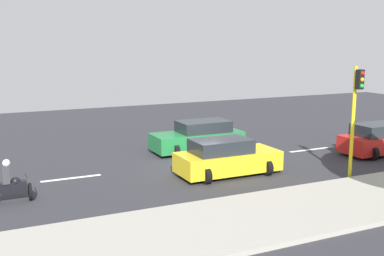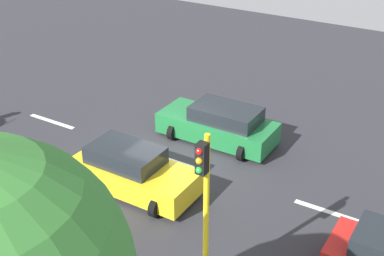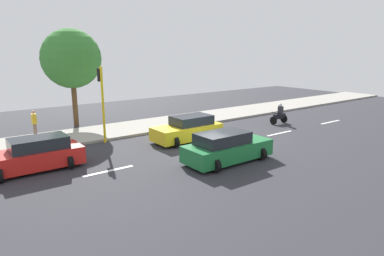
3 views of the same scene
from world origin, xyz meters
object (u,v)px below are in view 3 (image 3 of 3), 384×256
object	(u,v)px
motorcycle	(279,115)
pedestrian_near_signal	(34,123)
car_red	(34,155)
car_green	(227,148)
car_yellow_cab	(188,129)
street_tree_center	(71,59)
traffic_light_corner	(102,93)

from	to	relation	value
motorcycle	pedestrian_near_signal	xyz separation A→B (m)	(5.91, 15.75, 0.42)
car_red	car_green	size ratio (longest dim) A/B	0.96
car_red	car_yellow_cab	size ratio (longest dim) A/B	1.03
car_yellow_cab	motorcycle	xyz separation A→B (m)	(-0.11, -8.36, -0.07)
car_green	pedestrian_near_signal	distance (m)	12.10
car_red	car_yellow_cab	xyz separation A→B (m)	(0.01, -8.73, 0.00)
street_tree_center	pedestrian_near_signal	bearing A→B (deg)	126.63
car_green	motorcycle	distance (m)	10.14
car_yellow_cab	motorcycle	distance (m)	8.36
motorcycle	traffic_light_corner	distance (m)	13.11
car_yellow_cab	traffic_light_corner	bearing A→B (deg)	57.76
traffic_light_corner	motorcycle	bearing A→B (deg)	-102.45
pedestrian_near_signal	street_tree_center	world-z (taller)	street_tree_center
motorcycle	pedestrian_near_signal	bearing A→B (deg)	69.43
traffic_light_corner	car_yellow_cab	bearing A→B (deg)	-122.24
pedestrian_near_signal	car_yellow_cab	bearing A→B (deg)	-128.14
pedestrian_near_signal	car_red	bearing A→B (deg)	166.99
car_green	motorcycle	size ratio (longest dim) A/B	2.98
pedestrian_near_signal	street_tree_center	bearing A→B (deg)	-53.37
car_yellow_cab	traffic_light_corner	distance (m)	5.49
motorcycle	traffic_light_corner	world-z (taller)	traffic_light_corner
traffic_light_corner	car_green	bearing A→B (deg)	-154.23
car_red	traffic_light_corner	world-z (taller)	traffic_light_corner
car_yellow_cab	traffic_light_corner	world-z (taller)	traffic_light_corner
car_red	car_green	world-z (taller)	same
street_tree_center	motorcycle	bearing A→B (deg)	-123.99
pedestrian_near_signal	car_green	bearing A→B (deg)	-147.24
car_yellow_cab	car_green	distance (m)	4.45
car_red	street_tree_center	world-z (taller)	street_tree_center
car_yellow_cab	street_tree_center	distance (m)	10.08
car_green	car_yellow_cab	bearing A→B (deg)	-10.93
pedestrian_near_signal	street_tree_center	distance (m)	5.57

